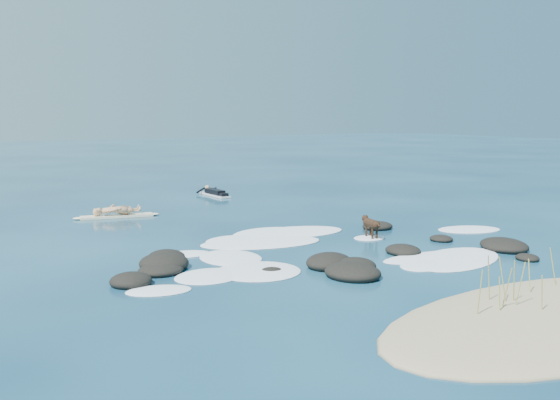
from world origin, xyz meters
TOP-DOWN VIEW (x-y plane):
  - ground at (0.00, 0.00)m, footprint 160.00×160.00m
  - sand_dune at (0.00, -8.20)m, footprint 9.00×4.40m
  - dune_grass at (-0.29, -7.69)m, footprint 3.43×1.97m
  - reef_rocks at (-1.18, -1.71)m, footprint 12.51×6.86m
  - breaking_foam at (-0.24, -0.18)m, footprint 14.46×8.86m
  - standing_surfer_rig at (-3.45, 8.73)m, footprint 3.35×1.18m
  - paddling_surfer_rig at (2.79, 12.38)m, footprint 1.18×2.61m
  - dog at (2.22, 0.02)m, footprint 0.47×1.19m

SIDE VIEW (x-z plane):
  - ground at x=0.00m, z-range 0.00..0.00m
  - sand_dune at x=0.00m, z-range -0.30..0.30m
  - breaking_foam at x=-0.24m, z-range -0.05..0.07m
  - reef_rocks at x=-1.18m, z-range -0.16..0.37m
  - paddling_surfer_rig at x=2.79m, z-range -0.07..0.38m
  - dog at x=2.22m, z-range 0.12..0.89m
  - dune_grass at x=-0.29m, z-range 0.05..1.22m
  - standing_surfer_rig at x=-3.45m, z-range -0.20..1.72m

